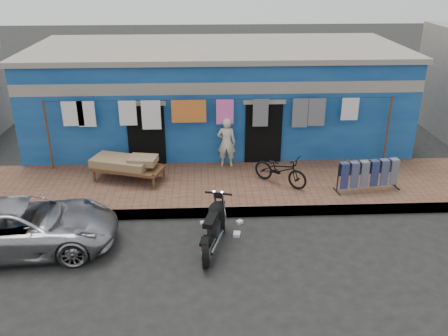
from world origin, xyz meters
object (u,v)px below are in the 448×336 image
car (22,226)px  motorcycle (213,226)px  jeans_rack (368,175)px  seated_person (226,143)px  bicycle (281,167)px  charpoy (129,168)px

car → motorcycle: size_ratio=2.23×
car → jeans_rack: car is taller
seated_person → bicycle: size_ratio=0.93×
bicycle → seated_person: bearing=85.8°
charpoy → motorcycle: bearing=-54.2°
car → seated_person: 6.11m
car → bicycle: size_ratio=2.61×
seated_person → charpoy: bearing=23.5°
bicycle → motorcycle: bicycle is taller
bicycle → jeans_rack: 2.34m
bicycle → charpoy: bicycle is taller
bicycle → charpoy: (-4.21, 0.46, -0.18)m
car → charpoy: bearing=-37.2°
charpoy → car: bearing=-122.3°
motorcycle → car: bearing=-166.5°
bicycle → jeans_rack: bearing=-62.5°
motorcycle → charpoy: 3.92m
seated_person → jeans_rack: seated_person is taller
seated_person → charpoy: size_ratio=0.67×
car → charpoy: (1.91, 3.02, 0.00)m
bicycle → jeans_rack: bicycle is taller
seated_person → car: bearing=46.0°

